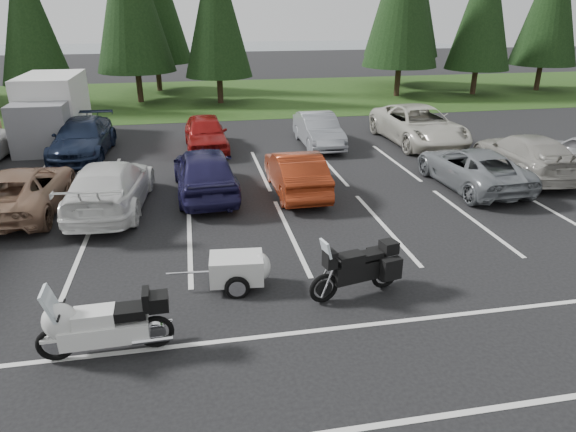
# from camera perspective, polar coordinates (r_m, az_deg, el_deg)

# --- Properties ---
(ground) EXTENTS (120.00, 120.00, 0.00)m
(ground) POSITION_cam_1_polar(r_m,az_deg,el_deg) (13.00, -1.07, -3.96)
(ground) COLOR black
(ground) RESTS_ON ground
(grass_strip) EXTENTS (80.00, 16.00, 0.01)m
(grass_strip) POSITION_cam_1_polar(r_m,az_deg,el_deg) (36.00, -7.74, 13.01)
(grass_strip) COLOR #1A3912
(grass_strip) RESTS_ON ground
(lake_water) EXTENTS (70.00, 50.00, 0.02)m
(lake_water) POSITION_cam_1_polar(r_m,az_deg,el_deg) (66.99, -5.91, 17.37)
(lake_water) COLOR slate
(lake_water) RESTS_ON ground
(box_truck) EXTENTS (2.40, 5.60, 2.90)m
(box_truck) POSITION_cam_1_polar(r_m,az_deg,el_deg) (25.11, -25.00, 10.46)
(box_truck) COLOR silver
(box_truck) RESTS_ON ground
(stall_markings) EXTENTS (32.00, 16.00, 0.01)m
(stall_markings) POSITION_cam_1_polar(r_m,az_deg,el_deg) (14.79, -2.39, -0.56)
(stall_markings) COLOR silver
(stall_markings) RESTS_ON ground
(conifer_3) EXTENTS (3.87, 3.87, 9.02)m
(conifer_3) POSITION_cam_1_polar(r_m,az_deg,el_deg) (33.98, -26.99, 19.33)
(conifer_3) COLOR #332316
(conifer_3) RESTS_ON ground
(conifer_5) EXTENTS (4.14, 4.14, 9.63)m
(conifer_5) POSITION_cam_1_polar(r_m,az_deg,el_deg) (33.14, -8.00, 21.98)
(conifer_5) COLOR #332316
(conifer_5) RESTS_ON ground
(conifer_7) EXTENTS (4.27, 4.27, 9.94)m
(conifer_7) POSITION_cam_1_polar(r_m,az_deg,el_deg) (38.54, 20.99, 21.13)
(conifer_7) COLOR #332316
(conifer_7) RESTS_ON ground
(car_near_2) EXTENTS (2.35, 4.91, 1.35)m
(car_near_2) POSITION_cam_1_polar(r_m,az_deg,el_deg) (17.20, -27.42, 2.59)
(car_near_2) COLOR #906C53
(car_near_2) RESTS_ON ground
(car_near_3) EXTENTS (2.47, 5.26, 1.49)m
(car_near_3) POSITION_cam_1_polar(r_m,az_deg,el_deg) (16.31, -19.16, 3.18)
(car_near_3) COLOR white
(car_near_3) RESTS_ON ground
(car_near_4) EXTENTS (2.15, 4.80, 1.60)m
(car_near_4) POSITION_cam_1_polar(r_m,az_deg,el_deg) (16.85, -9.23, 4.96)
(car_near_4) COLOR #1D1A42
(car_near_4) RESTS_ON ground
(car_near_5) EXTENTS (1.51, 4.25, 1.39)m
(car_near_5) POSITION_cam_1_polar(r_m,az_deg,el_deg) (16.87, 0.89, 4.90)
(car_near_5) COLOR maroon
(car_near_5) RESTS_ON ground
(car_near_6) EXTENTS (2.39, 4.86, 1.33)m
(car_near_6) POSITION_cam_1_polar(r_m,az_deg,el_deg) (18.55, 19.75, 5.09)
(car_near_6) COLOR slate
(car_near_6) RESTS_ON ground
(car_near_7) EXTENTS (2.49, 5.26, 1.48)m
(car_near_7) POSITION_cam_1_polar(r_m,az_deg,el_deg) (20.61, 24.83, 6.20)
(car_near_7) COLOR #9D9A90
(car_near_7) RESTS_ON ground
(car_far_1) EXTENTS (2.26, 5.15, 1.47)m
(car_far_1) POSITION_cam_1_polar(r_m,az_deg,el_deg) (22.76, -21.85, 8.03)
(car_far_1) COLOR #162037
(car_far_1) RESTS_ON ground
(car_far_2) EXTENTS (1.85, 4.32, 1.45)m
(car_far_2) POSITION_cam_1_polar(r_m,az_deg,el_deg) (22.35, -9.13, 9.09)
(car_far_2) COLOR maroon
(car_far_2) RESTS_ON ground
(car_far_3) EXTENTS (1.49, 4.25, 1.40)m
(car_far_3) POSITION_cam_1_polar(r_m,az_deg,el_deg) (22.78, 3.40, 9.51)
(car_far_3) COLOR gray
(car_far_3) RESTS_ON ground
(car_far_4) EXTENTS (2.89, 5.95, 1.63)m
(car_far_4) POSITION_cam_1_polar(r_m,az_deg,el_deg) (23.86, 14.30, 9.74)
(car_far_4) COLOR beige
(car_far_4) RESTS_ON ground
(touring_motorcycle) EXTENTS (2.62, 0.88, 1.44)m
(touring_motorcycle) POSITION_cam_1_polar(r_m,az_deg,el_deg) (9.63, -19.81, -10.74)
(touring_motorcycle) COLOR silver
(touring_motorcycle) RESTS_ON ground
(cargo_trailer) EXTENTS (1.74, 1.07, 0.77)m
(cargo_trailer) POSITION_cam_1_polar(r_m,az_deg,el_deg) (11.31, -5.72, -6.17)
(cargo_trailer) COLOR silver
(cargo_trailer) RESTS_ON ground
(adventure_motorcycle) EXTENTS (2.49, 1.33, 1.44)m
(adventure_motorcycle) POSITION_cam_1_polar(r_m,az_deg,el_deg) (10.91, 7.55, -5.39)
(adventure_motorcycle) COLOR black
(adventure_motorcycle) RESTS_ON ground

